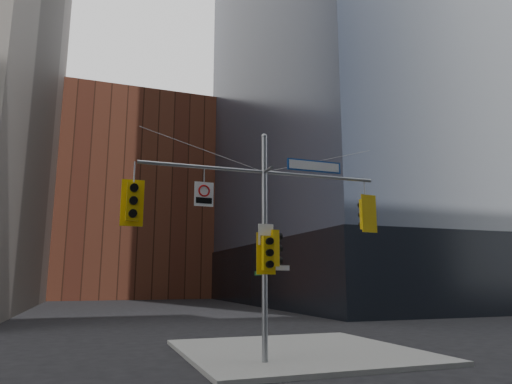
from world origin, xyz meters
TOP-DOWN VIEW (x-y plane):
  - ground at (0.00, 0.00)m, footprint 160.00×160.00m
  - sidewalk_corner at (2.00, 4.00)m, footprint 8.00×8.00m
  - podium_ne at (28.00, 32.00)m, footprint 36.40×36.40m
  - brick_midrise at (0.00, 58.00)m, footprint 26.00×20.00m
  - signal_assembly at (0.00, 1.99)m, footprint 8.00×0.80m
  - traffic_light_west_arm at (-4.07, 2.01)m, footprint 0.66×0.51m
  - traffic_light_east_arm at (3.74, 1.99)m, footprint 0.62×0.53m
  - traffic_light_pole_side at (0.33, 2.01)m, footprint 0.49×0.42m
  - traffic_light_pole_front at (0.00, 1.73)m, footprint 0.62×0.50m
  - street_sign_blade at (1.80, 2.00)m, footprint 1.99×0.07m
  - regulatory_sign_arm at (-1.98, 1.97)m, footprint 0.60×0.09m
  - regulatory_sign_pole at (0.00, 1.88)m, footprint 0.51×0.05m
  - street_blade_ew at (0.45, 2.00)m, footprint 0.81×0.10m
  - street_blade_ns at (0.00, 2.45)m, footprint 0.12×0.67m

SIDE VIEW (x-z plane):
  - ground at x=0.00m, z-range 0.00..0.00m
  - sidewalk_corner at x=2.00m, z-range 0.00..0.15m
  - street_blade_ns at x=0.00m, z-range 2.71..2.85m
  - street_blade_ew at x=0.45m, z-range 2.86..3.03m
  - podium_ne at x=28.00m, z-range 0.00..6.00m
  - traffic_light_pole_front at x=0.00m, z-range 2.74..4.03m
  - traffic_light_pole_side at x=0.33m, z-range 2.98..4.12m
  - regulatory_sign_pole at x=0.00m, z-range 3.62..4.28m
  - signal_assembly at x=0.00m, z-range 0.77..8.07m
  - traffic_light_east_arm at x=3.74m, z-range 4.15..5.45m
  - traffic_light_west_arm at x=-4.07m, z-range 4.11..5.49m
  - regulatory_sign_arm at x=-1.98m, z-range 4.80..5.55m
  - street_sign_blade at x=1.80m, z-range 6.16..6.54m
  - brick_midrise at x=0.00m, z-range 0.00..28.00m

